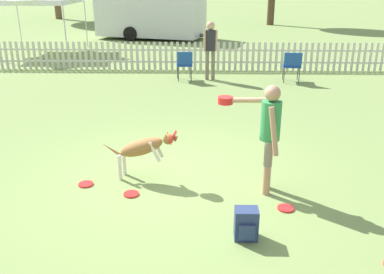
# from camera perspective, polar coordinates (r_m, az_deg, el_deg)

# --- Properties ---
(ground_plane) EXTENTS (240.00, 240.00, 0.00)m
(ground_plane) POSITION_cam_1_polar(r_m,az_deg,el_deg) (6.66, -2.72, -5.77)
(ground_plane) COLOR olive
(handler_person) EXTENTS (0.89, 0.77, 1.59)m
(handler_person) POSITION_cam_1_polar(r_m,az_deg,el_deg) (6.06, 9.94, 1.41)
(handler_person) COLOR tan
(handler_person) RESTS_ON ground_plane
(leaping_dog) EXTENTS (1.22, 0.41, 0.84)m
(leaping_dog) POSITION_cam_1_polar(r_m,az_deg,el_deg) (6.51, -6.49, -1.37)
(leaping_dog) COLOR olive
(leaping_dog) RESTS_ON ground_plane
(frisbee_near_handler) EXTENTS (0.22, 0.22, 0.02)m
(frisbee_near_handler) POSITION_cam_1_polar(r_m,az_deg,el_deg) (6.70, -13.97, -6.12)
(frisbee_near_handler) COLOR red
(frisbee_near_handler) RESTS_ON ground_plane
(frisbee_midfield) EXTENTS (0.22, 0.22, 0.02)m
(frisbee_midfield) POSITION_cam_1_polar(r_m,az_deg,el_deg) (6.29, -8.11, -7.53)
(frisbee_midfield) COLOR red
(frisbee_midfield) RESTS_ON ground_plane
(frisbee_far_scatter) EXTENTS (0.22, 0.22, 0.02)m
(frisbee_far_scatter) POSITION_cam_1_polar(r_m,az_deg,el_deg) (6.01, 12.37, -9.25)
(frisbee_far_scatter) COLOR red
(frisbee_far_scatter) RESTS_ON ground_plane
(backpack_on_grass) EXTENTS (0.28, 0.25, 0.39)m
(backpack_on_grass) POSITION_cam_1_polar(r_m,az_deg,el_deg) (5.24, 7.24, -11.46)
(backpack_on_grass) COLOR navy
(backpack_on_grass) RESTS_ON ground_plane
(picket_fence) EXTENTS (23.55, 0.04, 0.93)m
(picket_fence) POSITION_cam_1_polar(r_m,az_deg,el_deg) (14.38, -0.37, 10.73)
(picket_fence) COLOR beige
(picket_fence) RESTS_ON ground_plane
(folding_chair_blue_left) EXTENTS (0.51, 0.53, 0.88)m
(folding_chair_blue_left) POSITION_cam_1_polar(r_m,az_deg,el_deg) (12.89, -1.01, 9.84)
(folding_chair_blue_left) COLOR #333338
(folding_chair_blue_left) RESTS_ON ground_plane
(folding_chair_center) EXTENTS (0.56, 0.58, 0.90)m
(folding_chair_center) POSITION_cam_1_polar(r_m,az_deg,el_deg) (13.00, 13.21, 9.44)
(folding_chair_center) COLOR #333338
(folding_chair_center) RESTS_ON ground_plane
(spectator_standing) EXTENTS (0.41, 0.27, 1.72)m
(spectator_standing) POSITION_cam_1_polar(r_m,az_deg,el_deg) (12.91, 2.47, 12.19)
(spectator_standing) COLOR #7A705B
(spectator_standing) RESTS_ON ground_plane
(equipment_trailer) EXTENTS (5.97, 3.52, 2.28)m
(equipment_trailer) POSITION_cam_1_polar(r_m,az_deg,el_deg) (21.94, -5.50, 16.07)
(equipment_trailer) COLOR silver
(equipment_trailer) RESTS_ON ground_plane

